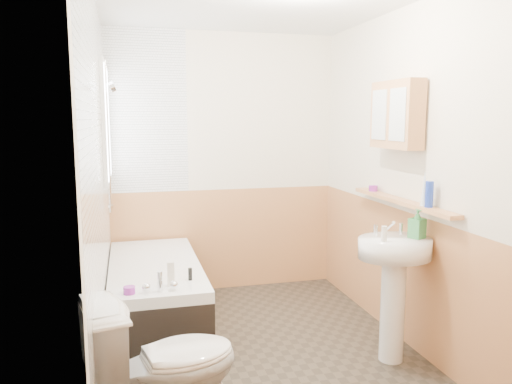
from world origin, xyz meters
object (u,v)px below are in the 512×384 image
(pine_shelf, at_px, (401,201))
(medicine_cabinet, at_px, (396,115))
(toilet, at_px, (165,367))
(sink, at_px, (394,274))
(bathtub, at_px, (155,294))

(pine_shelf, distance_m, medicine_cabinet, 0.64)
(toilet, bearing_deg, medicine_cabinet, -78.41)
(sink, bearing_deg, bathtub, 161.65)
(toilet, xyz_separation_m, medicine_cabinet, (1.77, 0.81, 1.32))
(medicine_cabinet, bearing_deg, sink, -116.01)
(bathtub, relative_size, toilet, 1.98)
(sink, height_order, medicine_cabinet, medicine_cabinet)
(pine_shelf, bearing_deg, bathtub, 159.14)
(bathtub, xyz_separation_m, pine_shelf, (1.77, -0.67, 0.80))
(toilet, bearing_deg, sink, -87.02)
(toilet, distance_m, sink, 1.68)
(bathtub, distance_m, sink, 1.87)
(bathtub, xyz_separation_m, sink, (1.57, -0.96, 0.34))
(toilet, xyz_separation_m, pine_shelf, (1.80, 0.74, 0.69))
(bathtub, relative_size, sink, 1.59)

